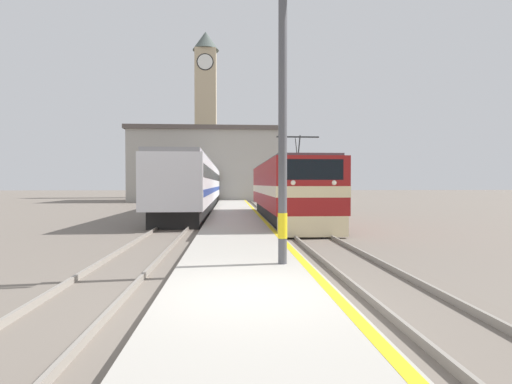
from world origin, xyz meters
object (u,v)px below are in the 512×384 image
(catenary_mast, at_px, (287,92))
(passenger_train, at_px, (204,185))
(locomotive_train, at_px, (287,191))
(clock_tower, at_px, (206,110))

(catenary_mast, bearing_deg, passenger_train, 97.25)
(locomotive_train, distance_m, catenary_mast, 13.40)
(clock_tower, bearing_deg, locomotive_train, -80.55)
(catenary_mast, relative_size, clock_tower, 0.30)
(passenger_train, xyz_separation_m, clock_tower, (-1.14, 23.78, 11.91))
(passenger_train, distance_m, clock_tower, 26.62)
(locomotive_train, bearing_deg, catenary_mast, -98.20)
(locomotive_train, distance_m, clock_tower, 44.39)
(locomotive_train, height_order, catenary_mast, catenary_mast)
(locomotive_train, relative_size, passenger_train, 0.32)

